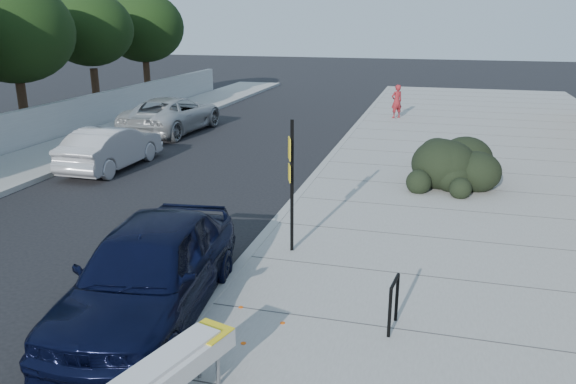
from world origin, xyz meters
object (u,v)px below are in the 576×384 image
(bench, at_px, (156,380))
(bike_rack, at_px, (394,299))
(suv_silver, at_px, (173,114))
(sign_post, at_px, (291,178))
(sedan_navy, at_px, (149,271))
(pedestrian, at_px, (397,101))
(wagon_silver, at_px, (111,147))

(bench, height_order, bike_rack, bike_rack)
(bike_rack, bearing_deg, suv_silver, 134.08)
(sign_post, distance_m, sedan_navy, 3.44)
(sedan_navy, bearing_deg, pedestrian, 76.89)
(sedan_navy, xyz_separation_m, pedestrian, (2.32, 19.58, 0.11))
(wagon_silver, distance_m, suv_silver, 6.16)
(bike_rack, distance_m, sedan_navy, 3.89)
(bench, relative_size, sign_post, 0.90)
(bike_rack, height_order, suv_silver, suv_silver)
(bike_rack, distance_m, suv_silver, 17.53)
(bike_rack, relative_size, sign_post, 0.30)
(wagon_silver, height_order, pedestrian, pedestrian)
(sedan_navy, distance_m, suv_silver, 15.87)
(sign_post, xyz_separation_m, pedestrian, (0.73, 16.65, -0.75))
(suv_silver, distance_m, pedestrian, 10.41)
(bike_rack, height_order, sign_post, sign_post)
(bike_rack, relative_size, suv_silver, 0.15)
(pedestrian, bearing_deg, sedan_navy, 45.32)
(sign_post, bearing_deg, sedan_navy, -139.23)
(bench, distance_m, bike_rack, 3.75)
(wagon_silver, xyz_separation_m, suv_silver, (-0.83, 6.10, 0.07))
(suv_silver, height_order, pedestrian, pedestrian)
(bench, relative_size, sedan_navy, 0.50)
(bike_rack, bearing_deg, wagon_silver, 148.00)
(sign_post, xyz_separation_m, suv_silver, (-8.29, 11.46, -0.92))
(wagon_silver, bearing_deg, pedestrian, -125.42)
(sedan_navy, bearing_deg, sign_post, 55.23)
(bench, distance_m, sedan_navy, 2.80)
(wagon_silver, bearing_deg, bike_rack, 141.49)
(sedan_navy, xyz_separation_m, suv_silver, (-6.70, 14.39, -0.07))
(bike_rack, height_order, wagon_silver, wagon_silver)
(sedan_navy, height_order, wagon_silver, sedan_navy)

